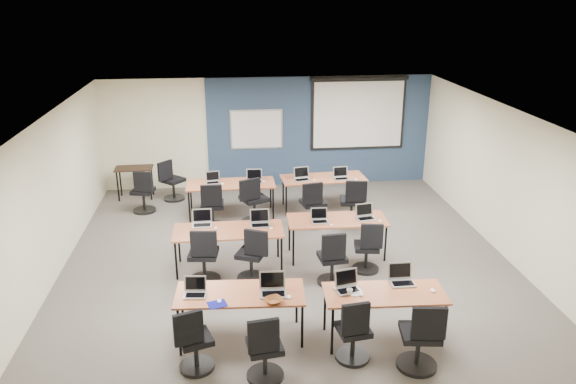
{
  "coord_description": "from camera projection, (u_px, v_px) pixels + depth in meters",
  "views": [
    {
      "loc": [
        -1.0,
        -8.89,
        4.66
      ],
      "look_at": [
        0.02,
        0.4,
        1.27
      ],
      "focal_mm": 35.0,
      "sensor_mm": 36.0,
      "label": 1
    }
  ],
  "objects": [
    {
      "name": "blue_accent_panel",
      "position": [
        319.0,
        131.0,
        13.85
      ],
      "size": [
        5.5,
        0.04,
        2.7
      ],
      "primitive_type": "cube",
      "color": "#3D5977",
      "rests_on": "wall_back"
    },
    {
      "name": "spare_chair_a",
      "position": [
        171.0,
        184.0,
        13.02
      ],
      "size": [
        0.59,
        0.5,
        0.98
      ],
      "rotation": [
        0.0,
        0.0,
        0.81
      ],
      "color": "black",
      "rests_on": "floor"
    },
    {
      "name": "task_chair_1",
      "position": [
        265.0,
        353.0,
        6.97
      ],
      "size": [
        0.48,
        0.48,
        0.96
      ],
      "rotation": [
        0.0,
        0.0,
        0.13
      ],
      "color": "black",
      "rests_on": "floor"
    },
    {
      "name": "wall_front",
      "position": [
        342.0,
        359.0,
        5.34
      ],
      "size": [
        8.0,
        0.04,
        2.7
      ],
      "primitive_type": "cube",
      "color": "beige",
      "rests_on": "ground"
    },
    {
      "name": "mouse_7",
      "position": [
        380.0,
        221.0,
        10.07
      ],
      "size": [
        0.06,
        0.09,
        0.03
      ],
      "primitive_type": "ellipsoid",
      "rotation": [
        0.0,
        0.0,
        0.02
      ],
      "color": "white",
      "rests_on": "training_table_mid_right"
    },
    {
      "name": "projector_screen",
      "position": [
        358.0,
        110.0,
        13.7
      ],
      "size": [
        2.4,
        0.1,
        1.82
      ],
      "color": "black",
      "rests_on": "wall_back"
    },
    {
      "name": "mouse_0",
      "position": [
        219.0,
        301.0,
        7.48
      ],
      "size": [
        0.08,
        0.11,
        0.03
      ],
      "primitive_type": "ellipsoid",
      "rotation": [
        0.0,
        0.0,
        -0.3
      ],
      "color": "white",
      "rests_on": "training_table_front_left"
    },
    {
      "name": "snack_bowl",
      "position": [
        274.0,
        300.0,
        7.46
      ],
      "size": [
        0.34,
        0.34,
        0.06
      ],
      "primitive_type": "imported",
      "rotation": [
        0.0,
        0.0,
        0.42
      ],
      "color": "brown",
      "rests_on": "training_table_front_left"
    },
    {
      "name": "task_chair_5",
      "position": [
        253.0,
        259.0,
        9.4
      ],
      "size": [
        0.53,
        0.5,
        0.98
      ],
      "rotation": [
        0.0,
        0.0,
        -0.41
      ],
      "color": "black",
      "rests_on": "floor"
    },
    {
      "name": "floor",
      "position": [
        289.0,
        267.0,
        10.0
      ],
      "size": [
        8.0,
        9.0,
        0.02
      ],
      "primitive_type": "cube",
      "color": "#6B6354",
      "rests_on": "ground"
    },
    {
      "name": "mouse_3",
      "position": [
        433.0,
        291.0,
        7.74
      ],
      "size": [
        0.09,
        0.12,
        0.04
      ],
      "primitive_type": "ellipsoid",
      "rotation": [
        0.0,
        0.0,
        0.23
      ],
      "color": "white",
      "rests_on": "training_table_front_right"
    },
    {
      "name": "mouse_10",
      "position": [
        314.0,
        180.0,
        12.22
      ],
      "size": [
        0.07,
        0.1,
        0.03
      ],
      "primitive_type": "ellipsoid",
      "rotation": [
        0.0,
        0.0,
        -0.1
      ],
      "color": "white",
      "rests_on": "training_table_back_right"
    },
    {
      "name": "task_chair_4",
      "position": [
        204.0,
        260.0,
        9.32
      ],
      "size": [
        0.53,
        0.53,
        1.01
      ],
      "rotation": [
        0.0,
        0.0,
        -0.12
      ],
      "color": "black",
      "rests_on": "floor"
    },
    {
      "name": "task_chair_8",
      "position": [
        212.0,
        210.0,
        11.45
      ],
      "size": [
        0.53,
        0.53,
        1.01
      ],
      "rotation": [
        0.0,
        0.0,
        0.0
      ],
      "color": "black",
      "rests_on": "floor"
    },
    {
      "name": "mouse_6",
      "position": [
        332.0,
        225.0,
        9.89
      ],
      "size": [
        0.08,
        0.1,
        0.03
      ],
      "primitive_type": "ellipsoid",
      "rotation": [
        0.0,
        0.0,
        0.33
      ],
      "color": "white",
      "rests_on": "training_table_mid_right"
    },
    {
      "name": "mouse_8",
      "position": [
        222.0,
        184.0,
        11.97
      ],
      "size": [
        0.09,
        0.12,
        0.04
      ],
      "primitive_type": "ellipsoid",
      "rotation": [
        0.0,
        0.0,
        -0.27
      ],
      "color": "white",
      "rests_on": "training_table_back_left"
    },
    {
      "name": "laptop_7",
      "position": [
        365.0,
        215.0,
        10.2
      ],
      "size": [
        0.33,
        0.28,
        0.25
      ],
      "rotation": [
        0.0,
        0.0,
        0.17
      ],
      "color": "silver",
      "rests_on": "training_table_mid_right"
    },
    {
      "name": "mouse_4",
      "position": [
        216.0,
        228.0,
        9.76
      ],
      "size": [
        0.08,
        0.11,
        0.04
      ],
      "primitive_type": "ellipsoid",
      "rotation": [
        0.0,
        0.0,
        -0.22
      ],
      "color": "white",
      "rests_on": "training_table_mid_left"
    },
    {
      "name": "utility_table",
      "position": [
        134.0,
        172.0,
        13.08
      ],
      "size": [
        0.86,
        0.48,
        0.75
      ],
      "rotation": [
        0.0,
        0.0,
        0.03
      ],
      "color": "black",
      "rests_on": "floor"
    },
    {
      "name": "task_chair_10",
      "position": [
        313.0,
        208.0,
        11.56
      ],
      "size": [
        0.52,
        0.52,
        1.0
      ],
      "rotation": [
        0.0,
        0.0,
        0.2
      ],
      "color": "black",
      "rests_on": "floor"
    },
    {
      "name": "training_table_mid_left",
      "position": [
        228.0,
        232.0,
        9.73
      ],
      "size": [
        1.91,
        0.79,
        0.73
      ],
      "rotation": [
        0.0,
        0.0,
        -0.01
      ],
      "color": "#986C43",
      "rests_on": "floor"
    },
    {
      "name": "laptop_1",
      "position": [
        273.0,
        288.0,
        7.69
      ],
      "size": [
        0.36,
        0.31,
        0.27
      ],
      "rotation": [
        0.0,
        0.0,
        -0.05
      ],
      "color": "#A9AAB4",
      "rests_on": "training_table_front_left"
    },
    {
      "name": "spare_chair_b",
      "position": [
        144.0,
        195.0,
        12.3
      ],
      "size": [
        0.5,
        0.5,
        0.98
      ],
      "rotation": [
        0.0,
        0.0,
        -0.24
      ],
      "color": "black",
      "rests_on": "floor"
    },
    {
      "name": "wall_right",
      "position": [
        513.0,
        187.0,
        9.95
      ],
      "size": [
        0.04,
        9.0,
        2.7
      ],
      "primitive_type": "cube",
      "color": "beige",
      "rests_on": "ground"
    },
    {
      "name": "laptop_10",
      "position": [
        302.0,
        177.0,
        12.27
      ],
      "size": [
        0.35,
        0.29,
        0.26
      ],
      "rotation": [
        0.0,
        0.0,
        0.21
      ],
      "color": "#B5B4BA",
      "rests_on": "training_table_back_right"
    },
    {
      "name": "mouse_1",
      "position": [
        289.0,
        297.0,
        7.58
      ],
      "size": [
        0.07,
        0.1,
        0.03
      ],
      "primitive_type": "ellipsoid",
      "rotation": [
        0.0,
        0.0,
        -0.09
      ],
      "color": "white",
      "rests_on": "training_table_front_left"
    },
    {
      "name": "ceiling",
      "position": [
        289.0,
        118.0,
        9.08
      ],
      "size": [
        8.0,
        9.0,
        0.02
      ],
      "primitive_type": "cube",
      "color": "white",
      "rests_on": "ground"
    },
    {
      "name": "training_table_back_left",
      "position": [
        231.0,
        185.0,
        12.06
      ],
      "size": [
        1.89,
        0.79,
        0.73
      ],
      "rotation": [
        0.0,
        0.0,
        0.01
      ],
      "color": "#A46739",
      "rests_on": "floor"
    },
    {
      "name": "training_table_mid_right",
      "position": [
        337.0,
        221.0,
        10.19
      ],
      "size": [
        1.79,
        0.75,
        0.73
      ],
      "rotation": [
        0.0,
        0.0,
        -0.03
      ],
      "color": "#935D2F",
      "rests_on": "floor"
    },
    {
      "name": "mouse_9",
      "position": [
        264.0,
        181.0,
        12.13
      ],
      "size": [
        0.07,
        0.1,
        0.03
      ],
      "primitive_type": "ellipsoid",
      "rotation": [
        0.0,
        0.0,
        0.22
      ],
      "color": "white",
      "rests_on": "training_table_back_left"
    },
    {
      "name": "task_chair_6",
      "position": [
        332.0,
        262.0,
        9.28
      ],
      "size": [
        0.49,
        0.49,
        0.98
      ],
      "rotation": [
        0.0,
        0.0,
        0.1
      ],
      "color": "black",
      "rests_on": "floor"
    },
    {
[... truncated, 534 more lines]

